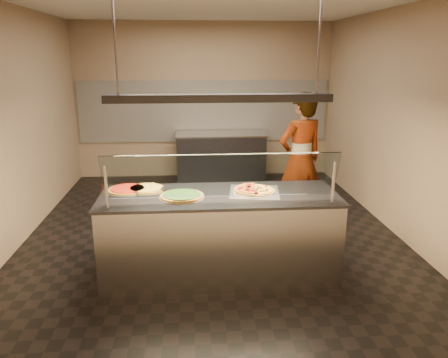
{
  "coord_description": "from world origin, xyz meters",
  "views": [
    {
      "loc": [
        -0.28,
        -5.68,
        2.37
      ],
      "look_at": [
        0.09,
        -0.96,
        1.02
      ],
      "focal_mm": 35.0,
      "sensor_mm": 36.0,
      "label": 1
    }
  ],
  "objects": [
    {
      "name": "lamp_rod_right",
      "position": [
        1.02,
        -1.24,
        2.5
      ],
      "size": [
        0.02,
        0.02,
        1.01
      ],
      "primitive_type": "cylinder",
      "color": "#B7B7BC",
      "rests_on": "ceiling"
    },
    {
      "name": "wall_back",
      "position": [
        0.0,
        3.01,
        1.5
      ],
      "size": [
        5.0,
        0.02,
        3.0
      ],
      "primitive_type": "cube",
      "color": "tan",
      "rests_on": "ground"
    },
    {
      "name": "ground",
      "position": [
        0.0,
        0.0,
        -0.01
      ],
      "size": [
        5.0,
        6.0,
        0.02
      ],
      "primitive_type": "cube",
      "color": "black",
      "rests_on": "ground"
    },
    {
      "name": "half_pizza_pepperoni",
      "position": [
        0.3,
        -1.2,
        0.96
      ],
      "size": [
        0.28,
        0.46,
        0.05
      ],
      "color": "brown",
      "rests_on": "perforated_tray"
    },
    {
      "name": "ceiling",
      "position": [
        0.0,
        0.0,
        3.01
      ],
      "size": [
        5.0,
        6.0,
        0.02
      ],
      "primitive_type": "cube",
      "color": "silver",
      "rests_on": "wall_back"
    },
    {
      "name": "pizza_spatula",
      "position": [
        -0.68,
        -0.98,
        0.96
      ],
      "size": [
        0.17,
        0.23,
        0.02
      ],
      "color": "#B7B7BC",
      "rests_on": "pizza_spinach"
    },
    {
      "name": "wall_right",
      "position": [
        2.51,
        0.0,
        1.5
      ],
      "size": [
        0.02,
        6.0,
        3.0
      ],
      "primitive_type": "cube",
      "color": "tan",
      "rests_on": "ground"
    },
    {
      "name": "pizza_spinach",
      "position": [
        -0.38,
        -1.31,
        0.95
      ],
      "size": [
        0.48,
        0.48,
        0.03
      ],
      "color": "silver",
      "rests_on": "serving_counter"
    },
    {
      "name": "sneeze_guard",
      "position": [
        0.02,
        -1.58,
        1.23
      ],
      "size": [
        2.31,
        0.18,
        0.54
      ],
      "color": "#B7B7BC",
      "rests_on": "serving_counter"
    },
    {
      "name": "wall_front",
      "position": [
        0.0,
        -3.01,
        1.5
      ],
      "size": [
        5.0,
        0.02,
        3.0
      ],
      "primitive_type": "cube",
      "color": "tan",
      "rests_on": "ground"
    },
    {
      "name": "pizza_tomato",
      "position": [
        -0.98,
        -1.02,
        0.94
      ],
      "size": [
        0.45,
        0.45,
        0.03
      ],
      "color": "silver",
      "rests_on": "serving_counter"
    },
    {
      "name": "prep_table",
      "position": [
        0.29,
        2.55,
        0.47
      ],
      "size": [
        1.71,
        0.74,
        0.93
      ],
      "color": "#35353A",
      "rests_on": "ground"
    },
    {
      "name": "perforated_tray",
      "position": [
        0.4,
        -1.19,
        0.94
      ],
      "size": [
        0.6,
        0.6,
        0.01
      ],
      "color": "silver",
      "rests_on": "serving_counter"
    },
    {
      "name": "half_pizza_sausage",
      "position": [
        0.51,
        -1.2,
        0.96
      ],
      "size": [
        0.28,
        0.46,
        0.04
      ],
      "color": "brown",
      "rests_on": "perforated_tray"
    },
    {
      "name": "heat_lamp_housing",
      "position": [
        0.02,
        -1.24,
        1.95
      ],
      "size": [
        2.3,
        0.18,
        0.08
      ],
      "primitive_type": "cube",
      "color": "#35353A",
      "rests_on": "ceiling"
    },
    {
      "name": "serving_counter",
      "position": [
        0.02,
        -1.24,
        0.47
      ],
      "size": [
        2.55,
        0.94,
        0.93
      ],
      "color": "#B7B7BC",
      "rests_on": "ground"
    },
    {
      "name": "tile_band",
      "position": [
        0.0,
        2.98,
        1.3
      ],
      "size": [
        4.9,
        0.02,
        1.2
      ],
      "primitive_type": "cube",
      "color": "silver",
      "rests_on": "wall_back"
    },
    {
      "name": "pizza_cheese",
      "position": [
        -0.78,
        -1.01,
        0.94
      ],
      "size": [
        0.43,
        0.43,
        0.03
      ],
      "color": "silver",
      "rests_on": "serving_counter"
    },
    {
      "name": "lamp_rod_left",
      "position": [
        -0.98,
        -1.24,
        2.5
      ],
      "size": [
        0.02,
        0.02,
        1.01
      ],
      "primitive_type": "cylinder",
      "color": "#B7B7BC",
      "rests_on": "ceiling"
    },
    {
      "name": "wall_left",
      "position": [
        -2.51,
        0.0,
        1.5
      ],
      "size": [
        0.02,
        6.0,
        3.0
      ],
      "primitive_type": "cube",
      "color": "tan",
      "rests_on": "ground"
    },
    {
      "name": "worker",
      "position": [
        1.26,
        0.2,
        0.95
      ],
      "size": [
        0.81,
        0.67,
        1.89
      ],
      "primitive_type": "imported",
      "rotation": [
        0.0,
        0.0,
        3.51
      ],
      "color": "#312E36",
      "rests_on": "ground"
    }
  ]
}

